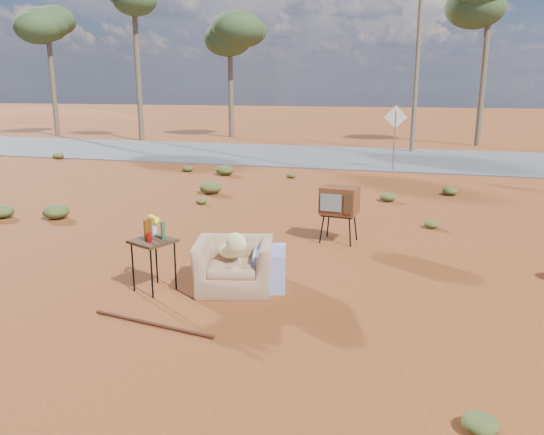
# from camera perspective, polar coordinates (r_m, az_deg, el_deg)

# --- Properties ---
(ground) EXTENTS (140.00, 140.00, 0.00)m
(ground) POSITION_cam_1_polar(r_m,az_deg,el_deg) (7.50, -3.95, -8.08)
(ground) COLOR brown
(ground) RESTS_ON ground
(highway) EXTENTS (140.00, 7.00, 0.04)m
(highway) POSITION_cam_1_polar(r_m,az_deg,el_deg) (21.85, 9.34, 6.42)
(highway) COLOR #565659
(highway) RESTS_ON ground
(dirt_mound) EXTENTS (26.00, 18.00, 2.00)m
(dirt_mound) POSITION_cam_1_polar(r_m,az_deg,el_deg) (51.95, -23.30, 9.72)
(dirt_mound) COLOR brown
(dirt_mound) RESTS_ON ground
(armchair) EXTENTS (1.37, 1.08, 0.94)m
(armchair) POSITION_cam_1_polar(r_m,az_deg,el_deg) (7.51, -3.37, -4.45)
(armchair) COLOR #977152
(armchair) RESTS_ON ground
(tv_unit) EXTENTS (0.70, 0.59, 1.04)m
(tv_unit) POSITION_cam_1_polar(r_m,az_deg,el_deg) (9.73, 7.27, 1.75)
(tv_unit) COLOR black
(tv_unit) RESTS_ON ground
(side_table) EXTENTS (0.68, 0.68, 1.04)m
(side_table) POSITION_cam_1_polar(r_m,az_deg,el_deg) (7.55, -12.70, -2.08)
(side_table) COLOR #3A2715
(side_table) RESTS_ON ground
(rusty_bar) EXTENTS (1.70, 0.32, 0.05)m
(rusty_bar) POSITION_cam_1_polar(r_m,az_deg,el_deg) (6.67, -12.74, -11.08)
(rusty_bar) COLOR #4E1E14
(rusty_bar) RESTS_ON ground
(road_sign) EXTENTS (0.78, 0.06, 2.19)m
(road_sign) POSITION_cam_1_polar(r_m,az_deg,el_deg) (18.61, 13.11, 9.56)
(road_sign) COLOR brown
(road_sign) RESTS_ON ground
(eucalyptus_far_left) EXTENTS (3.20, 3.20, 7.10)m
(eucalyptus_far_left) POSITION_cam_1_polar(r_m,az_deg,el_deg) (33.60, -23.00, 18.24)
(eucalyptus_far_left) COLOR brown
(eucalyptus_far_left) RESTS_ON ground
(eucalyptus_left) EXTENTS (3.20, 3.20, 8.10)m
(eucalyptus_left) POSITION_cam_1_polar(r_m,az_deg,el_deg) (29.59, -14.64, 21.50)
(eucalyptus_left) COLOR brown
(eucalyptus_left) RESTS_ON ground
(eucalyptus_near_left) EXTENTS (3.20, 3.20, 6.60)m
(eucalyptus_near_left) POSITION_cam_1_polar(r_m,az_deg,el_deg) (30.48, -4.57, 18.86)
(eucalyptus_near_left) COLOR brown
(eucalyptus_near_left) RESTS_ON ground
(eucalyptus_center) EXTENTS (3.20, 3.20, 7.60)m
(eucalyptus_center) POSITION_cam_1_polar(r_m,az_deg,el_deg) (27.90, 22.38, 20.41)
(eucalyptus_center) COLOR brown
(eucalyptus_center) RESTS_ON ground
(utility_pole_center) EXTENTS (1.40, 0.20, 8.00)m
(utility_pole_center) POSITION_cam_1_polar(r_m,az_deg,el_deg) (24.08, 15.39, 16.65)
(utility_pole_center) COLOR brown
(utility_pole_center) RESTS_ON ground
(scrub_patch) EXTENTS (17.49, 8.07, 0.33)m
(scrub_patch) POSITION_cam_1_polar(r_m,az_deg,el_deg) (11.71, -0.58, 0.77)
(scrub_patch) COLOR #495424
(scrub_patch) RESTS_ON ground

